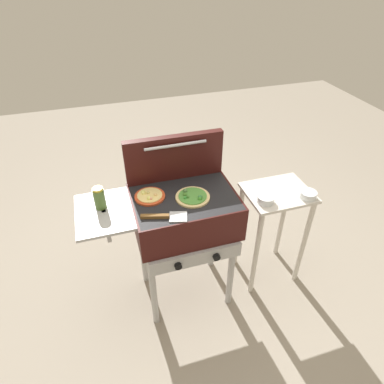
{
  "coord_description": "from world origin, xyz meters",
  "views": [
    {
      "loc": [
        -0.43,
        -1.55,
        2.12
      ],
      "look_at": [
        0.05,
        0.0,
        0.92
      ],
      "focal_mm": 31.16,
      "sensor_mm": 36.0,
      "label": 1
    }
  ],
  "objects_px": {
    "pizza_cheese": "(150,196)",
    "sauce_jar": "(99,198)",
    "pizza_veggie": "(192,197)",
    "topping_bowl_near": "(308,195)",
    "spatula": "(165,217)",
    "grill": "(183,215)",
    "topping_bowl_far": "(266,199)",
    "prep_table": "(273,218)"
  },
  "relations": [
    {
      "from": "pizza_veggie",
      "to": "prep_table",
      "type": "distance_m",
      "value": 0.71
    },
    {
      "from": "pizza_cheese",
      "to": "topping_bowl_near",
      "type": "relative_size",
      "value": 1.69
    },
    {
      "from": "pizza_veggie",
      "to": "topping_bowl_near",
      "type": "xyz_separation_m",
      "value": [
        0.77,
        -0.08,
        -0.1
      ]
    },
    {
      "from": "sauce_jar",
      "to": "topping_bowl_near",
      "type": "bearing_deg",
      "value": -6.73
    },
    {
      "from": "grill",
      "to": "pizza_cheese",
      "type": "xyz_separation_m",
      "value": [
        -0.19,
        0.05,
        0.15
      ]
    },
    {
      "from": "grill",
      "to": "pizza_cheese",
      "type": "bearing_deg",
      "value": 163.73
    },
    {
      "from": "pizza_cheese",
      "to": "prep_table",
      "type": "bearing_deg",
      "value": -3.35
    },
    {
      "from": "grill",
      "to": "spatula",
      "type": "height_order",
      "value": "spatula"
    },
    {
      "from": "prep_table",
      "to": "pizza_veggie",
      "type": "bearing_deg",
      "value": -177.01
    },
    {
      "from": "prep_table",
      "to": "topping_bowl_far",
      "type": "height_order",
      "value": "topping_bowl_far"
    },
    {
      "from": "sauce_jar",
      "to": "topping_bowl_near",
      "type": "distance_m",
      "value": 1.32
    },
    {
      "from": "grill",
      "to": "prep_table",
      "type": "distance_m",
      "value": 0.7
    },
    {
      "from": "grill",
      "to": "spatula",
      "type": "relative_size",
      "value": 3.61
    },
    {
      "from": "grill",
      "to": "topping_bowl_near",
      "type": "xyz_separation_m",
      "value": [
        0.82,
        -0.11,
        0.06
      ]
    },
    {
      "from": "spatula",
      "to": "topping_bowl_near",
      "type": "distance_m",
      "value": 0.98
    },
    {
      "from": "grill",
      "to": "pizza_veggie",
      "type": "height_order",
      "value": "pizza_veggie"
    },
    {
      "from": "sauce_jar",
      "to": "topping_bowl_far",
      "type": "distance_m",
      "value": 1.03
    },
    {
      "from": "sauce_jar",
      "to": "prep_table",
      "type": "bearing_deg",
      "value": -1.94
    },
    {
      "from": "spatula",
      "to": "pizza_veggie",
      "type": "bearing_deg",
      "value": 32.05
    },
    {
      "from": "grill",
      "to": "sauce_jar",
      "type": "height_order",
      "value": "sauce_jar"
    },
    {
      "from": "pizza_veggie",
      "to": "prep_table",
      "type": "xyz_separation_m",
      "value": [
        0.62,
        0.03,
        -0.35
      ]
    },
    {
      "from": "pizza_cheese",
      "to": "topping_bowl_near",
      "type": "bearing_deg",
      "value": -9.27
    },
    {
      "from": "pizza_cheese",
      "to": "sauce_jar",
      "type": "bearing_deg",
      "value": -177.68
    },
    {
      "from": "spatula",
      "to": "prep_table",
      "type": "bearing_deg",
      "value": 10.99
    },
    {
      "from": "pizza_cheese",
      "to": "topping_bowl_far",
      "type": "bearing_deg",
      "value": -9.96
    },
    {
      "from": "grill",
      "to": "prep_table",
      "type": "bearing_deg",
      "value": 0.37
    },
    {
      "from": "pizza_cheese",
      "to": "grill",
      "type": "bearing_deg",
      "value": -16.27
    },
    {
      "from": "pizza_cheese",
      "to": "spatula",
      "type": "height_order",
      "value": "pizza_cheese"
    },
    {
      "from": "prep_table",
      "to": "topping_bowl_far",
      "type": "relative_size",
      "value": 7.25
    },
    {
      "from": "spatula",
      "to": "topping_bowl_far",
      "type": "relative_size",
      "value": 2.43
    },
    {
      "from": "spatula",
      "to": "topping_bowl_far",
      "type": "height_order",
      "value": "spatula"
    },
    {
      "from": "pizza_veggie",
      "to": "topping_bowl_near",
      "type": "distance_m",
      "value": 0.78
    },
    {
      "from": "pizza_veggie",
      "to": "sauce_jar",
      "type": "relative_size",
      "value": 1.51
    },
    {
      "from": "pizza_cheese",
      "to": "spatula",
      "type": "xyz_separation_m",
      "value": [
        0.04,
        -0.21,
        -0.0
      ]
    },
    {
      "from": "pizza_veggie",
      "to": "prep_table",
      "type": "height_order",
      "value": "pizza_veggie"
    },
    {
      "from": "pizza_veggie",
      "to": "topping_bowl_near",
      "type": "height_order",
      "value": "pizza_veggie"
    },
    {
      "from": "topping_bowl_near",
      "to": "topping_bowl_far",
      "type": "distance_m",
      "value": 0.29
    },
    {
      "from": "pizza_cheese",
      "to": "topping_bowl_far",
      "type": "distance_m",
      "value": 0.74
    },
    {
      "from": "topping_bowl_near",
      "to": "pizza_cheese",
      "type": "bearing_deg",
      "value": 170.73
    },
    {
      "from": "grill",
      "to": "pizza_cheese",
      "type": "relative_size",
      "value": 5.21
    },
    {
      "from": "pizza_veggie",
      "to": "spatula",
      "type": "relative_size",
      "value": 0.78
    },
    {
      "from": "prep_table",
      "to": "topping_bowl_near",
      "type": "distance_m",
      "value": 0.31
    }
  ]
}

